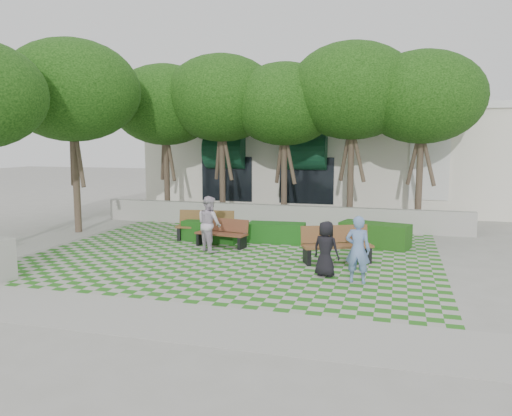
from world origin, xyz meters
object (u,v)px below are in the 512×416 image
(hedge_midright, at_px, (277,233))
(person_dark, at_px, (326,249))
(bench_mid, at_px, (222,233))
(bench_west, at_px, (205,226))
(person_blue, at_px, (358,250))
(person_white, at_px, (209,224))
(hedge_midleft, at_px, (212,231))
(hedge_east, at_px, (375,235))
(bench_east, at_px, (336,245))

(hedge_midright, xyz_separation_m, person_dark, (2.24, -3.88, 0.38))
(bench_mid, height_order, bench_west, bench_west)
(person_dark, bearing_deg, person_blue, 173.09)
(hedge_midright, height_order, person_white, person_white)
(hedge_midleft, bearing_deg, hedge_midright, 10.90)
(hedge_east, relative_size, person_white, 1.27)
(bench_mid, height_order, person_blue, person_blue)
(hedge_midright, distance_m, person_dark, 4.50)
(hedge_midleft, height_order, person_dark, person_dark)
(hedge_east, bearing_deg, person_blue, -92.58)
(bench_mid, height_order, person_white, person_white)
(bench_mid, relative_size, person_white, 1.03)
(person_blue, relative_size, person_dark, 1.16)
(bench_west, bearing_deg, hedge_east, -2.24)
(bench_mid, bearing_deg, person_white, -89.45)
(hedge_east, height_order, hedge_midleft, hedge_east)
(hedge_east, height_order, hedge_midright, hedge_east)
(bench_mid, xyz_separation_m, hedge_midleft, (-0.65, 0.73, -0.09))
(bench_west, distance_m, person_white, 1.86)
(bench_east, distance_m, hedge_midleft, 4.91)
(hedge_midright, relative_size, person_dark, 1.34)
(person_blue, bearing_deg, hedge_east, -86.84)
(person_white, bearing_deg, bench_west, -26.36)
(bench_west, bearing_deg, hedge_midleft, -27.04)
(hedge_east, bearing_deg, hedge_midleft, -173.39)
(bench_west, height_order, hedge_midleft, bench_west)
(person_white, bearing_deg, hedge_east, -118.55)
(bench_west, distance_m, person_dark, 5.92)
(hedge_east, xyz_separation_m, person_blue, (-0.20, -4.49, 0.44))
(bench_west, relative_size, person_dark, 1.42)
(bench_mid, relative_size, hedge_midright, 0.94)
(bench_east, relative_size, hedge_midright, 1.08)
(bench_west, height_order, person_white, person_white)
(hedge_east, bearing_deg, person_white, -156.33)
(bench_east, relative_size, person_dark, 1.45)
(bench_east, bearing_deg, person_white, 150.56)
(bench_west, relative_size, hedge_midright, 1.06)
(person_blue, bearing_deg, bench_west, -29.68)
(hedge_midleft, height_order, person_blue, person_blue)
(bench_west, xyz_separation_m, person_white, (0.80, -1.64, 0.38))
(bench_mid, distance_m, hedge_midright, 1.95)
(bench_east, distance_m, person_dark, 1.59)
(bench_west, relative_size, hedge_midleft, 1.02)
(hedge_east, bearing_deg, person_dark, -104.22)
(person_white, bearing_deg, person_dark, -168.17)
(person_dark, bearing_deg, bench_west, -18.11)
(person_blue, xyz_separation_m, person_white, (-4.77, 2.32, 0.05))
(hedge_midleft, bearing_deg, person_white, -71.41)
(bench_east, height_order, hedge_midleft, bench_east)
(hedge_midleft, height_order, person_white, person_white)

